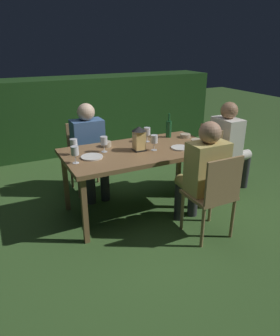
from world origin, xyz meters
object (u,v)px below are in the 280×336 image
person_in_blue (90,146)px  chair_side_left_b (214,193)px  chair_head_far (216,156)px  person_in_cream (230,142)px  chair_side_right_a (86,153)px  wine_glass_c (147,132)px  bowl_olives (106,144)px  plate_a (180,148)px  dining_table (140,154)px  bowl_salad (197,141)px  wine_glass_e (154,140)px  bowl_bread (185,136)px  wine_glass_b (75,152)px  lantern_centerpiece (139,137)px  plate_b (92,157)px  person_in_mustard (202,171)px  wine_glass_a (104,141)px  wine_glass_d (74,144)px

person_in_blue → chair_side_left_b: (0.75, -1.45, -0.15)m
chair_head_far → person_in_cream: person_in_cream is taller
chair_side_right_a → wine_glass_c: bearing=-46.5°
chair_head_far → wine_glass_c: bearing=166.1°
chair_side_right_a → bowl_olives: 0.64m
person_in_blue → plate_a: 1.12m
person_in_blue → chair_side_right_a: bearing=90.0°
dining_table → plate_a: (0.41, -0.17, 0.07)m
bowl_salad → wine_glass_c: bearing=144.8°
wine_glass_e → bowl_salad: 0.56m
chair_head_far → bowl_olives: chair_head_far is taller
person_in_blue → bowl_bread: (1.08, -0.46, 0.12)m
dining_table → wine_glass_b: bearing=-172.7°
wine_glass_c → bowl_bread: (0.50, -0.05, -0.09)m
chair_head_far → chair_side_left_b: 1.08m
lantern_centerpiece → plate_b: bearing=178.9°
chair_side_right_a → chair_head_far: 1.67m
wine_glass_c → bowl_salad: bearing=-35.2°
chair_head_far → person_in_cream: bearing=0.0°
dining_table → person_in_mustard: person_in_mustard is taller
person_in_blue → plate_a: (0.78, -0.79, 0.10)m
dining_table → plate_b: bearing=-178.3°
lantern_centerpiece → plate_b: (-0.53, 0.01, -0.14)m
chair_side_right_a → dining_table: bearing=-65.6°
person_in_blue → wine_glass_e: bearing=-55.5°
plate_b → wine_glass_a: bearing=32.3°
person_in_blue → wine_glass_b: person_in_blue is taller
chair_side_right_a → person_in_mustard: size_ratio=0.76×
wine_glass_c → bowl_bread: wine_glass_c is taller
wine_glass_b → wine_glass_d: size_ratio=1.00×
chair_head_far → bowl_salad: (-0.41, -0.11, 0.27)m
bowl_salad → person_in_cream: bearing=10.7°
dining_table → person_in_cream: (1.27, 0.00, -0.04)m
chair_side_right_a → wine_glass_e: wine_glass_e is taller
person_in_cream → wine_glass_b: size_ratio=6.80×
dining_table → wine_glass_b: size_ratio=9.82×
chair_head_far → plate_a: 0.73m
bowl_salad → person_in_mustard: bearing=-120.1°
person_in_mustard → bowl_salad: size_ratio=8.21×
chair_head_far → person_in_mustard: 0.96m
wine_glass_a → plate_b: size_ratio=0.76×
person_in_cream → chair_side_left_b: bearing=-137.6°
chair_head_far → plate_a: chair_head_far is taller
lantern_centerpiece → bowl_bread: size_ratio=2.11×
wine_glass_d → plate_b: wine_glass_d is taller
wine_glass_d → wine_glass_e: 0.84m
person_in_cream → lantern_centerpiece: 1.32m
bowl_salad → chair_head_far: bearing=15.7°
lantern_centerpiece → wine_glass_b: bearing=-174.6°
wine_glass_a → wine_glass_b: bearing=-152.5°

